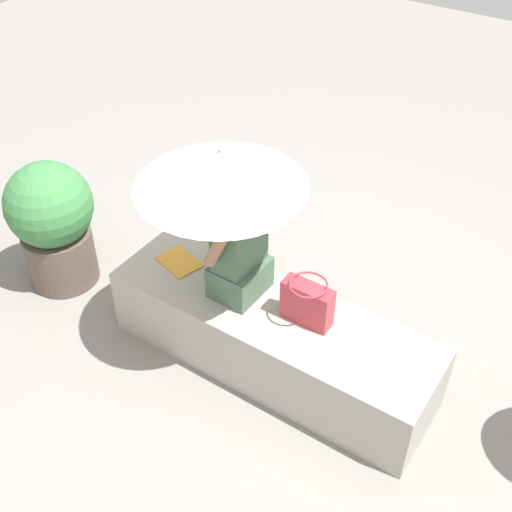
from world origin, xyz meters
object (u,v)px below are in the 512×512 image
object	(u,v)px
handbag_black	(307,302)
parasol	(221,169)
magazine	(179,262)
planter_far	(53,221)
person_seated	(239,242)

from	to	relation	value
handbag_black	parasol	bearing A→B (deg)	7.48
parasol	handbag_black	xyz separation A→B (m)	(-0.54, -0.07, -0.76)
handbag_black	magazine	world-z (taller)	handbag_black
parasol	planter_far	distance (m)	1.66
person_seated	parasol	size ratio (longest dim) A/B	0.87
magazine	planter_far	xyz separation A→B (m)	(0.99, 0.17, 0.03)
handbag_black	magazine	size ratio (longest dim) A/B	1.10
parasol	magazine	xyz separation A→B (m)	(0.42, -0.06, -0.89)
magazine	planter_far	distance (m)	1.01
person_seated	handbag_black	distance (m)	0.53
parasol	planter_far	size ratio (longest dim) A/B	1.07
person_seated	planter_far	xyz separation A→B (m)	(1.48, 0.18, -0.35)
magazine	planter_far	size ratio (longest dim) A/B	0.29
person_seated	magazine	xyz separation A→B (m)	(0.49, 0.00, -0.38)
person_seated	parasol	distance (m)	0.52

